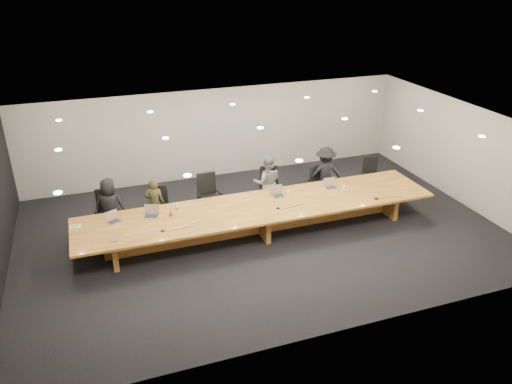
% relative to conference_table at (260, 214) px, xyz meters
% --- Properties ---
extents(ground, '(12.00, 12.00, 0.00)m').
position_rel_conference_table_xyz_m(ground, '(0.00, 0.00, -0.52)').
color(ground, black).
rests_on(ground, ground).
extents(back_wall, '(12.00, 0.02, 2.80)m').
position_rel_conference_table_xyz_m(back_wall, '(0.00, 4.00, 0.88)').
color(back_wall, silver).
rests_on(back_wall, ground).
extents(conference_table, '(9.00, 1.80, 0.75)m').
position_rel_conference_table_xyz_m(conference_table, '(0.00, 0.00, 0.00)').
color(conference_table, brown).
rests_on(conference_table, ground).
extents(chair_far_left, '(0.60, 0.60, 1.12)m').
position_rel_conference_table_xyz_m(chair_far_left, '(-3.61, 1.34, 0.04)').
color(chair_far_left, black).
rests_on(chair_far_left, ground).
extents(chair_left, '(0.70, 0.70, 1.08)m').
position_rel_conference_table_xyz_m(chair_left, '(-2.34, 1.20, 0.02)').
color(chair_left, black).
rests_on(chair_left, ground).
extents(chair_mid_left, '(0.62, 0.62, 1.21)m').
position_rel_conference_table_xyz_m(chair_mid_left, '(-0.98, 1.29, 0.08)').
color(chair_mid_left, black).
rests_on(chair_mid_left, ground).
extents(chair_mid_right, '(0.72, 0.72, 1.20)m').
position_rel_conference_table_xyz_m(chair_mid_right, '(0.72, 1.18, 0.08)').
color(chair_mid_right, black).
rests_on(chair_mid_right, ground).
extents(chair_right, '(0.68, 0.68, 1.05)m').
position_rel_conference_table_xyz_m(chair_right, '(2.25, 1.17, 0.00)').
color(chair_right, black).
rests_on(chair_right, ground).
extents(chair_far_right, '(0.62, 0.62, 1.04)m').
position_rel_conference_table_xyz_m(chair_far_right, '(3.99, 1.27, 0.00)').
color(chair_far_right, black).
rests_on(chair_far_right, ground).
extents(person_a, '(0.84, 0.67, 1.49)m').
position_rel_conference_table_xyz_m(person_a, '(-3.52, 1.20, 0.23)').
color(person_a, black).
rests_on(person_a, ground).
extents(person_b, '(0.57, 0.47, 1.36)m').
position_rel_conference_table_xyz_m(person_b, '(-2.43, 1.16, 0.16)').
color(person_b, '#30301A').
rests_on(person_b, ground).
extents(person_c, '(0.91, 0.78, 1.60)m').
position_rel_conference_table_xyz_m(person_c, '(0.63, 1.17, 0.28)').
color(person_c, slate).
rests_on(person_c, ground).
extents(person_d, '(1.11, 0.78, 1.57)m').
position_rel_conference_table_xyz_m(person_d, '(2.43, 1.28, 0.26)').
color(person_d, black).
rests_on(person_d, ground).
extents(laptop_a, '(0.40, 0.36, 0.26)m').
position_rel_conference_table_xyz_m(laptop_a, '(-3.49, 0.33, 0.36)').
color(laptop_a, tan).
rests_on(laptop_a, conference_table).
extents(laptop_b, '(0.43, 0.38, 0.28)m').
position_rel_conference_table_xyz_m(laptop_b, '(-2.64, 0.30, 0.37)').
color(laptop_b, beige).
rests_on(laptop_b, conference_table).
extents(laptop_d, '(0.40, 0.32, 0.28)m').
position_rel_conference_table_xyz_m(laptop_d, '(0.64, 0.34, 0.37)').
color(laptop_d, tan).
rests_on(laptop_d, conference_table).
extents(laptop_e, '(0.34, 0.25, 0.26)m').
position_rel_conference_table_xyz_m(laptop_e, '(2.16, 0.36, 0.36)').
color(laptop_e, '#C7B198').
rests_on(laptop_e, conference_table).
extents(water_bottle, '(0.10, 0.10, 0.25)m').
position_rel_conference_table_xyz_m(water_bottle, '(-2.02, 0.31, 0.35)').
color(water_bottle, silver).
rests_on(water_bottle, conference_table).
extents(amber_mug, '(0.10, 0.10, 0.10)m').
position_rel_conference_table_xyz_m(amber_mug, '(-2.18, 0.21, 0.28)').
color(amber_mug, brown).
rests_on(amber_mug, conference_table).
extents(paper_cup_near, '(0.08, 0.08, 0.09)m').
position_rel_conference_table_xyz_m(paper_cup_near, '(0.93, 0.39, 0.27)').
color(paper_cup_near, white).
rests_on(paper_cup_near, conference_table).
extents(paper_cup_far, '(0.09, 0.09, 0.09)m').
position_rel_conference_table_xyz_m(paper_cup_far, '(2.46, 0.21, 0.28)').
color(paper_cup_far, white).
rests_on(paper_cup_far, conference_table).
extents(notepad, '(0.24, 0.19, 0.01)m').
position_rel_conference_table_xyz_m(notepad, '(-4.35, 0.41, 0.24)').
color(notepad, silver).
rests_on(notepad, conference_table).
extents(lime_gadget, '(0.16, 0.13, 0.02)m').
position_rel_conference_table_xyz_m(lime_gadget, '(-4.34, 0.41, 0.25)').
color(lime_gadget, '#50C634').
rests_on(lime_gadget, notepad).
extents(av_box, '(0.20, 0.16, 0.03)m').
position_rel_conference_table_xyz_m(av_box, '(-3.58, -0.52, 0.24)').
color(av_box, '#B6B7BB').
rests_on(av_box, conference_table).
extents(mic_left, '(0.13, 0.13, 0.03)m').
position_rel_conference_table_xyz_m(mic_left, '(-2.50, -0.45, 0.24)').
color(mic_left, black).
rests_on(mic_left, conference_table).
extents(mic_center, '(0.15, 0.15, 0.03)m').
position_rel_conference_table_xyz_m(mic_center, '(0.37, -0.28, 0.24)').
color(mic_center, black).
rests_on(mic_center, conference_table).
extents(mic_right, '(0.15, 0.15, 0.03)m').
position_rel_conference_table_xyz_m(mic_right, '(2.94, -0.61, 0.25)').
color(mic_right, black).
rests_on(mic_right, conference_table).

